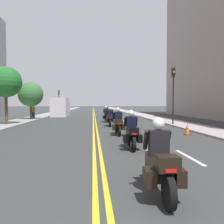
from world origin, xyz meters
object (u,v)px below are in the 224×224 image
(motorcycle_5, at_px, (107,114))
(street_tree_1, at_px, (6,82))
(motorcycle_1, at_px, (131,133))
(motorcycle_2, at_px, (118,124))
(traffic_cone_1, at_px, (187,129))
(motorcycle_3, at_px, (110,118))
(street_tree_0, at_px, (31,94))
(traffic_light_near, at_px, (173,86))
(motorcycle_4, at_px, (106,116))
(pedestrian_0, at_px, (33,112))
(parked_truck, at_px, (61,108))
(traffic_light_far, at_px, (59,97))
(motorcycle_0, at_px, (159,164))

(motorcycle_5, bearing_deg, street_tree_1, -142.50)
(motorcycle_1, relative_size, motorcycle_2, 0.95)
(motorcycle_1, bearing_deg, traffic_cone_1, 45.70)
(motorcycle_2, relative_size, motorcycle_3, 1.03)
(motorcycle_2, xyz_separation_m, street_tree_0, (-8.77, 13.78, 2.32))
(motorcycle_3, xyz_separation_m, street_tree_1, (-8.97, 1.44, 3.11))
(motorcycle_1, distance_m, street_tree_1, 14.85)
(motorcycle_3, bearing_deg, street_tree_1, 171.45)
(motorcycle_2, distance_m, traffic_light_near, 8.52)
(motorcycle_5, relative_size, street_tree_0, 0.50)
(motorcycle_4, relative_size, pedestrian_0, 1.25)
(motorcycle_2, distance_m, motorcycle_5, 14.69)
(motorcycle_1, relative_size, motorcycle_5, 0.94)
(motorcycle_4, xyz_separation_m, street_tree_0, (-8.62, 3.89, 2.34))
(motorcycle_1, distance_m, motorcycle_3, 9.82)
(traffic_cone_1, distance_m, pedestrian_0, 20.89)
(motorcycle_3, distance_m, parked_truck, 17.69)
(motorcycle_4, xyz_separation_m, parked_truck, (-6.28, 12.08, 0.61))
(motorcycle_4, height_order, traffic_light_near, traffic_light_near)
(motorcycle_2, bearing_deg, street_tree_0, 121.56)
(motorcycle_2, height_order, motorcycle_4, same)
(motorcycle_1, relative_size, motorcycle_3, 0.98)
(motorcycle_3, height_order, traffic_light_far, traffic_light_far)
(traffic_light_near, bearing_deg, street_tree_1, 175.93)
(pedestrian_0, bearing_deg, traffic_light_near, 115.25)
(pedestrian_0, xyz_separation_m, street_tree_0, (0.24, -2.06, 2.09))
(street_tree_1, distance_m, parked_truck, 15.50)
(traffic_light_far, relative_size, street_tree_1, 0.88)
(motorcycle_5, xyz_separation_m, traffic_cone_1, (3.97, -14.99, -0.28))
(traffic_cone_1, height_order, traffic_light_near, traffic_light_near)
(motorcycle_1, relative_size, pedestrian_0, 1.18)
(motorcycle_2, xyz_separation_m, traffic_light_far, (-8.23, 32.41, 2.48))
(motorcycle_2, distance_m, parked_truck, 22.90)
(traffic_cone_1, bearing_deg, motorcycle_2, 175.94)
(motorcycle_2, distance_m, traffic_cone_1, 4.25)
(motorcycle_1, bearing_deg, traffic_light_near, 63.32)
(traffic_light_near, distance_m, street_tree_0, 16.34)
(motorcycle_0, bearing_deg, traffic_light_far, 103.02)
(motorcycle_3, xyz_separation_m, pedestrian_0, (-8.91, 10.38, 0.23))
(motorcycle_5, bearing_deg, motorcycle_3, -94.58)
(traffic_cone_1, relative_size, street_tree_1, 0.15)
(motorcycle_0, relative_size, traffic_light_far, 0.49)
(motorcycle_5, xyz_separation_m, traffic_light_near, (5.25, -8.82, 2.81))
(street_tree_1, xyz_separation_m, parked_truck, (2.63, 15.07, -2.51))
(motorcycle_5, xyz_separation_m, pedestrian_0, (-9.28, 1.16, 0.25))
(traffic_light_near, relative_size, street_tree_0, 1.13)
(motorcycle_1, bearing_deg, traffic_light_far, 104.03)
(traffic_cone_1, height_order, street_tree_1, street_tree_1)
(traffic_cone_1, bearing_deg, parked_truck, 115.59)
(motorcycle_2, bearing_deg, street_tree_1, 141.79)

